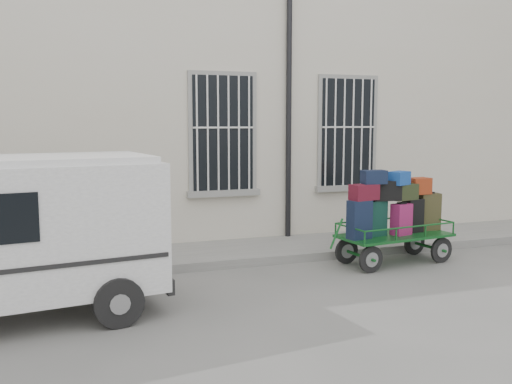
{
  "coord_description": "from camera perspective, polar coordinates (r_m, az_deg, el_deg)",
  "views": [
    {
      "loc": [
        -3.44,
        -7.67,
        2.48
      ],
      "look_at": [
        -0.41,
        1.0,
        1.34
      ],
      "focal_mm": 40.0,
      "sensor_mm": 36.0,
      "label": 1
    }
  ],
  "objects": [
    {
      "name": "building",
      "position": [
        13.62,
        -4.67,
        9.25
      ],
      "size": [
        24.0,
        5.15,
        6.0
      ],
      "color": "beige",
      "rests_on": "ground"
    },
    {
      "name": "ground",
      "position": [
        8.76,
        4.76,
        -9.38
      ],
      "size": [
        80.0,
        80.0,
        0.0
      ],
      "primitive_type": "plane",
      "color": "#61615D",
      "rests_on": "ground"
    },
    {
      "name": "luggage_cart",
      "position": [
        10.2,
        13.6,
        -2.21
      ],
      "size": [
        2.38,
        1.14,
        1.66
      ],
      "rotation": [
        0.0,
        0.0,
        0.12
      ],
      "color": "black",
      "rests_on": "ground"
    },
    {
      "name": "sidewalk",
      "position": [
        10.72,
        -0.04,
        -5.88
      ],
      "size": [
        24.0,
        1.7,
        0.15
      ],
      "primitive_type": "cube",
      "color": "slate",
      "rests_on": "ground"
    }
  ]
}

